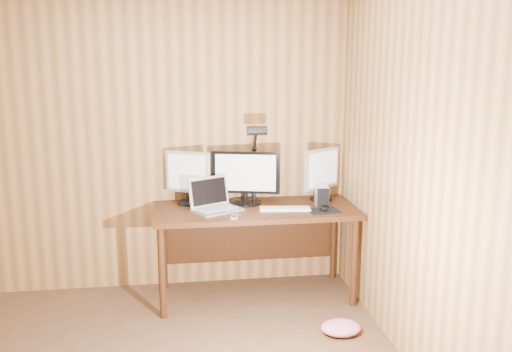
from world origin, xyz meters
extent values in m
plane|color=#9B6938|center=(0.00, 2.00, 1.25)|extent=(4.00, 0.00, 4.00)
plane|color=#9B6938|center=(1.75, 0.00, 1.25)|extent=(0.00, 4.00, 4.00)
cube|color=#391C0B|center=(0.93, 1.63, 0.73)|extent=(1.60, 0.70, 0.04)
cube|color=#391C0B|center=(0.93, 1.95, 0.45)|extent=(1.48, 0.02, 0.51)
cylinder|color=#391C0B|center=(0.19, 1.34, 0.35)|extent=(0.05, 0.05, 0.71)
cylinder|color=#391C0B|center=(0.19, 1.92, 0.35)|extent=(0.05, 0.05, 0.71)
cylinder|color=#391C0B|center=(1.67, 1.34, 0.35)|extent=(0.05, 0.05, 0.71)
cylinder|color=#391C0B|center=(1.67, 1.92, 0.35)|extent=(0.05, 0.05, 0.71)
cylinder|color=black|center=(0.87, 1.77, 0.76)|extent=(0.24, 0.24, 0.02)
cylinder|color=black|center=(0.87, 1.77, 0.81)|extent=(0.04, 0.04, 0.07)
cube|color=black|center=(0.87, 1.77, 1.01)|extent=(0.55, 0.17, 0.35)
cube|color=silver|center=(0.87, 1.75, 1.01)|extent=(0.48, 0.13, 0.30)
cylinder|color=black|center=(0.41, 1.83, 0.76)|extent=(0.18, 0.18, 0.02)
cylinder|color=black|center=(0.41, 1.83, 0.81)|extent=(0.04, 0.04, 0.08)
cube|color=silver|center=(0.41, 1.83, 1.02)|extent=(0.35, 0.22, 0.33)
cube|color=silver|center=(0.40, 1.81, 1.02)|extent=(0.30, 0.17, 0.29)
cylinder|color=black|center=(1.52, 1.81, 0.76)|extent=(0.18, 0.18, 0.02)
cylinder|color=black|center=(1.52, 1.81, 0.81)|extent=(0.04, 0.04, 0.08)
cube|color=silver|center=(1.52, 1.81, 1.02)|extent=(0.34, 0.25, 0.34)
cube|color=silver|center=(1.53, 1.79, 1.02)|extent=(0.28, 0.19, 0.29)
cube|color=silver|center=(0.62, 1.57, 0.76)|extent=(0.43, 0.38, 0.02)
cube|color=silver|center=(0.56, 1.68, 0.89)|extent=(0.33, 0.21, 0.23)
cube|color=black|center=(0.56, 1.68, 0.89)|extent=(0.29, 0.18, 0.19)
cube|color=#B2B2B7|center=(0.62, 1.57, 0.77)|extent=(0.33, 0.27, 0.00)
cube|color=silver|center=(1.15, 1.53, 0.76)|extent=(0.41, 0.17, 0.02)
cube|color=white|center=(1.15, 1.53, 0.77)|extent=(0.38, 0.14, 0.00)
cube|color=black|center=(1.45, 1.46, 0.75)|extent=(0.26, 0.22, 0.00)
ellipsoid|color=black|center=(1.45, 1.46, 0.77)|extent=(0.07, 0.11, 0.04)
cube|color=silver|center=(1.48, 1.63, 0.83)|extent=(0.11, 0.15, 0.16)
cube|color=black|center=(1.47, 1.56, 0.83)|extent=(0.09, 0.02, 0.15)
cube|color=silver|center=(0.74, 1.37, 0.76)|extent=(0.07, 0.11, 0.01)
cube|color=black|center=(0.74, 1.37, 0.76)|extent=(0.05, 0.07, 0.00)
cylinder|color=black|center=(1.46, 1.75, 0.81)|extent=(0.05, 0.05, 0.11)
cube|color=black|center=(0.96, 1.86, 0.74)|extent=(0.05, 0.06, 0.06)
cylinder|color=black|center=(0.96, 1.86, 0.97)|extent=(0.03, 0.03, 0.44)
sphere|color=black|center=(0.96, 1.86, 1.19)|extent=(0.05, 0.05, 0.05)
cylinder|color=black|center=(0.96, 1.79, 1.28)|extent=(0.02, 0.15, 0.18)
cylinder|color=black|center=(0.96, 1.71, 1.36)|extent=(0.16, 0.07, 0.07)
camera|label=1|loc=(0.34, -2.51, 1.86)|focal=38.00mm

